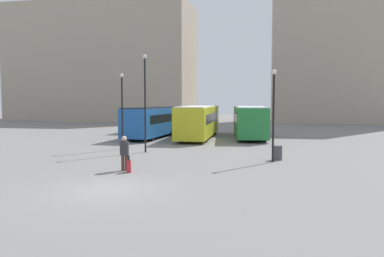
# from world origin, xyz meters

# --- Properties ---
(ground_plane) EXTENTS (160.00, 160.00, 0.00)m
(ground_plane) POSITION_xyz_m (0.00, 0.00, 0.00)
(ground_plane) COLOR slate
(building_block_left) EXTENTS (31.86, 14.08, 20.13)m
(building_block_left) POSITION_xyz_m (-22.81, 50.50, 10.06)
(building_block_left) COLOR tan
(building_block_left) RESTS_ON ground_plane
(building_block_right) EXTENTS (21.11, 12.04, 30.47)m
(building_block_right) POSITION_xyz_m (17.44, 50.50, 15.24)
(building_block_right) COLOR tan
(building_block_right) RESTS_ON ground_plane
(bus_0) EXTENTS (3.14, 9.48, 2.87)m
(bus_0) POSITION_xyz_m (-4.49, 20.33, 1.56)
(bus_0) COLOR #1E56A3
(bus_0) RESTS_ON ground_plane
(bus_1) EXTENTS (2.95, 11.69, 2.99)m
(bus_1) POSITION_xyz_m (-0.17, 21.00, 1.63)
(bus_1) COLOR gold
(bus_1) RESTS_ON ground_plane
(bus_2) EXTENTS (3.72, 9.92, 2.95)m
(bus_2) POSITION_xyz_m (4.49, 21.76, 1.60)
(bus_2) COLOR #237A38
(bus_2) RESTS_ON ground_plane
(traveler) EXTENTS (0.55, 0.55, 1.73)m
(traveler) POSITION_xyz_m (-0.90, 3.94, 1.03)
(traveler) COLOR #4C3828
(traveler) RESTS_ON ground_plane
(suitcase) EXTENTS (0.29, 0.40, 0.85)m
(suitcase) POSITION_xyz_m (-0.53, 3.57, 0.30)
(suitcase) COLOR #B7232D
(suitcase) RESTS_ON ground_plane
(lamp_post_0) EXTENTS (0.28, 0.28, 6.54)m
(lamp_post_0) POSITION_xyz_m (-1.96, 10.49, 3.79)
(lamp_post_0) COLOR black
(lamp_post_0) RESTS_ON ground_plane
(lamp_post_1) EXTENTS (0.28, 0.28, 5.40)m
(lamp_post_1) POSITION_xyz_m (-4.07, 11.69, 3.19)
(lamp_post_1) COLOR black
(lamp_post_1) RESTS_ON ground_plane
(lamp_post_2) EXTENTS (0.28, 0.28, 5.21)m
(lamp_post_2) POSITION_xyz_m (6.40, 8.01, 3.10)
(lamp_post_2) COLOR black
(lamp_post_2) RESTS_ON ground_plane
(trash_bin) EXTENTS (0.52, 0.52, 0.85)m
(trash_bin) POSITION_xyz_m (6.70, 8.82, 0.42)
(trash_bin) COLOR #47474C
(trash_bin) RESTS_ON ground_plane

